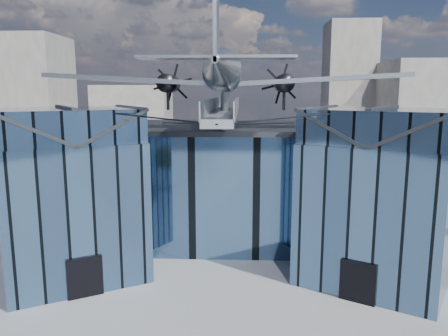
{
  "coord_description": "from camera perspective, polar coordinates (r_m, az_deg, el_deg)",
  "views": [
    {
      "loc": [
        1.36,
        -29.9,
        12.79
      ],
      "look_at": [
        0.0,
        2.0,
        7.2
      ],
      "focal_mm": 35.0,
      "sensor_mm": 36.0,
      "label": 1
    }
  ],
  "objects": [
    {
      "name": "ground_plane",
      "position": [
        32.55,
        -0.15,
        -13.21
      ],
      "size": [
        120.0,
        120.0,
        0.0
      ],
      "primitive_type": "plane",
      "color": "gray"
    },
    {
      "name": "museum",
      "position": [
        36.48,
        0.25,
        -1.54
      ],
      "size": [
        32.88,
        24.5,
        17.6
      ],
      "color": "#46688F",
      "rests_on": "ground"
    },
    {
      "name": "bg_towers",
      "position": [
        80.44,
        2.53,
        7.93
      ],
      "size": [
        77.0,
        24.5,
        26.0
      ],
      "color": "gray",
      "rests_on": "ground"
    },
    {
      "name": "tree_side_w",
      "position": [
        49.16,
        -26.32,
        -2.31
      ],
      "size": [
        3.73,
        3.73,
        4.8
      ],
      "rotation": [
        0.0,
        0.0,
        0.25
      ],
      "color": "#392116",
      "rests_on": "ground"
    }
  ]
}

